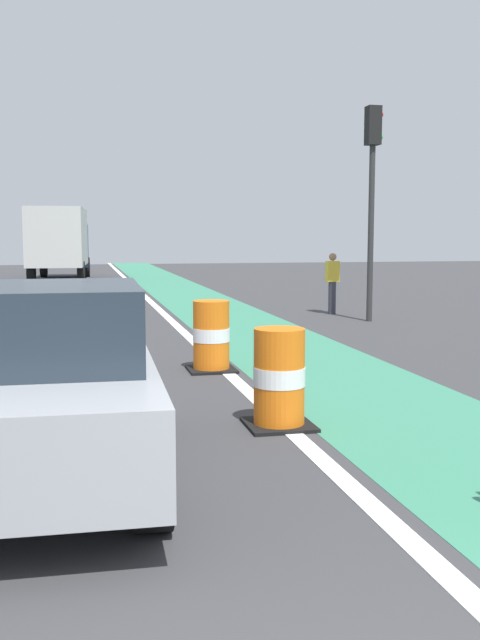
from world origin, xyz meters
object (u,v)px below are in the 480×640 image
object	(u,v)px
traffic_barrel_front	(279,379)
delivery_truck_down_block	(60,240)
pedestrian_crossing	(332,281)
traffic_barrel_mid	(211,337)
traffic_light_corner	(372,175)
parked_sedan_nearest	(42,386)

from	to	relation	value
traffic_barrel_front	delivery_truck_down_block	bearing A→B (deg)	96.23
traffic_barrel_front	pedestrian_crossing	size ratio (longest dim) A/B	0.68
traffic_barrel_mid	traffic_light_corner	distance (m)	7.97
traffic_barrel_front	delivery_truck_down_block	distance (m)	26.74
traffic_barrel_front	delivery_truck_down_block	xyz separation A→B (m)	(-2.90, 26.55, 1.31)
traffic_barrel_front	pedestrian_crossing	xyz separation A→B (m)	(4.42, 10.65, 0.33)
traffic_barrel_mid	pedestrian_crossing	distance (m)	8.55
traffic_barrel_mid	traffic_barrel_front	bearing A→B (deg)	-87.73
traffic_barrel_mid	traffic_light_corner	xyz separation A→B (m)	(4.91, 5.54, 2.97)
delivery_truck_down_block	pedestrian_crossing	bearing A→B (deg)	-65.29
pedestrian_crossing	traffic_barrel_mid	bearing A→B (deg)	-122.21
parked_sedan_nearest	traffic_barrel_front	world-z (taller)	parked_sedan_nearest
parked_sedan_nearest	pedestrian_crossing	xyz separation A→B (m)	(6.86, 11.94, 0.03)
traffic_barrel_mid	traffic_light_corner	bearing A→B (deg)	48.44
traffic_barrel_mid	delivery_truck_down_block	size ratio (longest dim) A/B	0.14
delivery_truck_down_block	pedestrian_crossing	size ratio (longest dim) A/B	4.79
delivery_truck_down_block	pedestrian_crossing	xyz separation A→B (m)	(7.32, -15.90, -0.98)
traffic_barrel_front	parked_sedan_nearest	bearing A→B (deg)	-152.08
traffic_barrel_mid	traffic_light_corner	size ratio (longest dim) A/B	0.21
parked_sedan_nearest	traffic_barrel_front	distance (m)	2.78
traffic_barrel_front	traffic_light_corner	distance (m)	10.57
delivery_truck_down_block	traffic_light_corner	distance (m)	19.27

